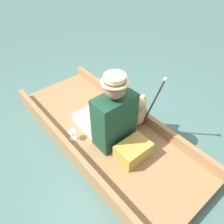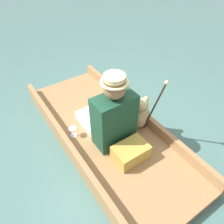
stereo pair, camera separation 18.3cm
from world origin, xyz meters
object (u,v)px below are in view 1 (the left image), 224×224
at_px(seated_person, 110,116).
at_px(walking_cane, 155,100).
at_px(wine_glass, 72,133).
at_px(teddy_bear, 138,112).

height_order(seated_person, walking_cane, seated_person).
height_order(seated_person, wine_glass, seated_person).
height_order(teddy_bear, wine_glass, teddy_bear).
height_order(wine_glass, walking_cane, walking_cane).
xyz_separation_m(teddy_bear, walking_cane, (0.05, -0.18, 0.27)).
relative_size(teddy_bear, wine_glass, 3.57).
bearing_deg(wine_glass, walking_cane, -31.61).
relative_size(wine_glass, walking_cane, 0.15).
xyz_separation_m(teddy_bear, wine_glass, (-0.76, 0.32, -0.12)).
xyz_separation_m(seated_person, teddy_bear, (0.39, -0.06, -0.13)).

